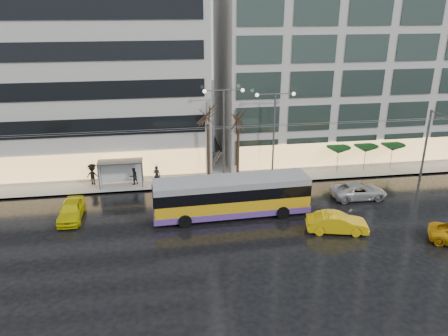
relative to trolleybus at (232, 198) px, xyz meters
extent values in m
plane|color=black|center=(-1.47, -2.96, -1.62)|extent=(140.00, 140.00, 0.00)
cube|color=gray|center=(0.53, 11.04, -1.54)|extent=(80.00, 10.00, 0.15)
cube|color=slate|center=(0.53, 6.09, -1.54)|extent=(80.00, 0.10, 0.15)
cube|color=#B7B4AF|center=(-17.47, 16.04, 9.53)|extent=(34.00, 14.00, 22.00)
cube|color=#B7B4AF|center=(17.53, 16.04, 11.03)|extent=(32.00, 14.00, 25.00)
cube|color=gold|center=(0.00, 0.00, -0.50)|extent=(12.86, 3.14, 1.60)
cube|color=#5B3A91|center=(0.00, 0.00, -1.03)|extent=(12.91, 3.18, 0.53)
cube|color=black|center=(0.00, 0.00, 0.67)|extent=(12.88, 3.16, 0.96)
cube|color=gray|center=(0.00, 0.00, 1.42)|extent=(12.86, 3.14, 0.53)
cube|color=black|center=(6.41, 0.24, 0.51)|extent=(0.16, 2.45, 1.38)
cube|color=black|center=(-6.41, -0.24, 0.51)|extent=(0.16, 2.45, 1.38)
cylinder|color=black|center=(3.99, 1.48, -1.09)|extent=(1.08, 0.41, 1.06)
cylinder|color=black|center=(4.09, -1.18, -1.09)|extent=(1.08, 0.41, 1.06)
cylinder|color=black|center=(-4.09, 1.18, -1.09)|extent=(1.08, 0.41, 1.06)
cylinder|color=black|center=(-3.99, -1.48, -1.09)|extent=(1.08, 0.41, 1.06)
cylinder|color=#595B60|center=(-1.10, 0.97, 2.96)|extent=(0.21, 3.96, 2.80)
cylinder|color=#595B60|center=(-1.12, 1.50, 2.96)|extent=(0.21, 3.96, 2.80)
cylinder|color=#595B60|center=(20.53, 5.54, 1.88)|extent=(0.24, 0.24, 7.00)
cube|color=#595B60|center=(20.53, 3.04, 5.28)|extent=(0.10, 5.00, 0.10)
cylinder|color=#595B60|center=(-0.47, 2.79, 5.18)|extent=(42.00, 0.04, 0.04)
cylinder|color=#595B60|center=(-0.47, 3.29, 5.18)|extent=(42.00, 0.04, 0.04)
cube|color=#595B60|center=(-9.47, 7.54, 0.98)|extent=(4.20, 1.60, 0.12)
cube|color=silver|center=(-9.47, 8.24, -0.27)|extent=(4.00, 0.05, 2.20)
cube|color=white|center=(-11.52, 7.54, -0.27)|extent=(0.10, 1.40, 2.20)
cylinder|color=#595B60|center=(-11.47, 6.84, -0.27)|extent=(0.10, 0.10, 2.40)
cylinder|color=#595B60|center=(-11.47, 8.24, -0.27)|extent=(0.10, 0.10, 2.40)
cylinder|color=#595B60|center=(-7.47, 6.84, -0.27)|extent=(0.10, 0.10, 2.40)
cylinder|color=#595B60|center=(-7.47, 8.24, -0.27)|extent=(0.10, 0.10, 2.40)
cylinder|color=#595B60|center=(0.53, 7.84, 3.03)|extent=(0.18, 0.18, 9.00)
cylinder|color=#595B60|center=(-0.37, 7.84, 7.43)|extent=(1.80, 0.10, 0.10)
cylinder|color=#595B60|center=(1.43, 7.84, 7.43)|extent=(1.80, 0.10, 0.10)
sphere|color=#FFF2CC|center=(-1.27, 7.84, 7.38)|extent=(0.36, 0.36, 0.36)
sphere|color=#FFF2CC|center=(2.33, 7.84, 7.38)|extent=(0.36, 0.36, 0.36)
cylinder|color=#595B60|center=(5.53, 7.84, 2.78)|extent=(0.18, 0.18, 8.50)
cylinder|color=#595B60|center=(4.63, 7.84, 6.93)|extent=(1.80, 0.10, 0.10)
cylinder|color=#595B60|center=(6.43, 7.84, 6.93)|extent=(1.80, 0.10, 0.10)
sphere|color=#FFF2CC|center=(3.73, 7.84, 6.88)|extent=(0.36, 0.36, 0.36)
sphere|color=#FFF2CC|center=(7.33, 7.84, 6.88)|extent=(0.36, 0.36, 0.36)
cylinder|color=black|center=(-0.97, 8.04, 1.33)|extent=(0.28, 0.28, 5.60)
cylinder|color=black|center=(2.03, 8.24, 0.98)|extent=(0.28, 0.28, 4.90)
cylinder|color=#595B60|center=(12.53, 8.04, -0.37)|extent=(0.06, 0.06, 2.20)
cone|color=#0E3613|center=(12.53, 8.04, 0.83)|extent=(2.50, 2.50, 0.70)
cylinder|color=#595B60|center=(15.53, 8.04, -0.37)|extent=(0.06, 0.06, 2.20)
cone|color=#0E3613|center=(15.53, 8.04, 0.83)|extent=(2.50, 2.50, 0.70)
cylinder|color=#595B60|center=(18.53, 8.04, -0.37)|extent=(0.06, 0.06, 2.20)
cone|color=#0E3613|center=(18.53, 8.04, 0.83)|extent=(2.50, 2.50, 0.70)
imported|color=#D6CD0B|center=(-13.14, 1.42, -0.84)|extent=(1.87, 4.58, 1.56)
imported|color=yellow|center=(7.61, -3.98, -0.84)|extent=(4.93, 2.61, 1.55)
imported|color=#AAAAAE|center=(12.02, 1.67, -0.92)|extent=(5.02, 2.33, 1.39)
imported|color=black|center=(-6.09, 7.19, -0.50)|extent=(0.83, 0.68, 1.94)
imported|color=#F05073|center=(-6.09, 7.19, 0.28)|extent=(1.24, 1.25, 0.88)
imported|color=black|center=(-8.32, 7.69, -0.63)|extent=(1.03, 0.99, 1.68)
imported|color=black|center=(-12.23, 8.28, -0.52)|extent=(1.34, 0.96, 1.88)
imported|color=black|center=(-12.23, 8.28, 0.28)|extent=(0.98, 0.98, 0.72)
camera|label=1|loc=(-5.57, -32.32, 15.20)|focal=35.00mm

